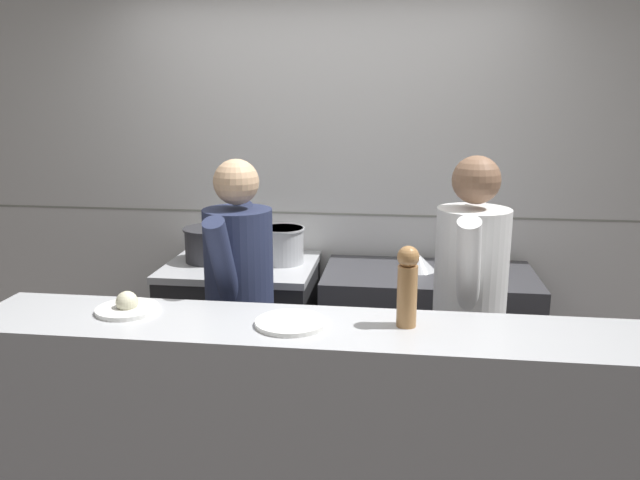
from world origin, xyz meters
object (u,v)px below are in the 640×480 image
(plated_dish_appetiser, at_px, (291,323))
(mixing_bowl_steel, at_px, (418,262))
(oven_range, at_px, (243,335))
(chef_head_cook, at_px, (240,307))
(sauce_pot, at_px, (283,244))
(pepper_mill, at_px, (407,285))
(chef_sous, at_px, (469,312))
(plated_dish_main, at_px, (127,307))
(stock_pot, at_px, (211,243))

(plated_dish_appetiser, bearing_deg, mixing_bowl_steel, 68.90)
(oven_range, relative_size, chef_head_cook, 0.57)
(chef_head_cook, bearing_deg, sauce_pot, 88.79)
(oven_range, relative_size, plated_dish_appetiser, 3.35)
(pepper_mill, distance_m, chef_sous, 0.70)
(mixing_bowl_steel, bearing_deg, sauce_pot, 179.90)
(oven_range, height_order, plated_dish_appetiser, plated_dish_appetiser)
(chef_head_cook, bearing_deg, oven_range, 108.26)
(oven_range, xyz_separation_m, mixing_bowl_steel, (1.04, 0.04, 0.49))
(plated_dish_appetiser, bearing_deg, chef_head_cook, 121.53)
(chef_sous, bearing_deg, oven_range, 161.86)
(oven_range, bearing_deg, chef_sous, -28.06)
(oven_range, distance_m, mixing_bowl_steel, 1.15)
(sauce_pot, bearing_deg, plated_dish_main, -107.54)
(plated_dish_main, bearing_deg, mixing_bowl_steel, 46.57)
(mixing_bowl_steel, distance_m, chef_head_cook, 1.14)
(chef_head_cook, xyz_separation_m, chef_sous, (1.08, 0.03, 0.01))
(sauce_pot, height_order, mixing_bowl_steel, sauce_pot)
(pepper_mill, distance_m, chef_head_cook, 0.99)
(oven_range, distance_m, chef_sous, 1.49)
(oven_range, distance_m, sauce_pot, 0.62)
(oven_range, height_order, chef_head_cook, chef_head_cook)
(pepper_mill, height_order, chef_sous, chef_sous)
(stock_pot, xyz_separation_m, mixing_bowl_steel, (1.23, 0.01, -0.07))
(plated_dish_main, distance_m, plated_dish_appetiser, 0.68)
(stock_pot, distance_m, chef_sous, 1.61)
(mixing_bowl_steel, bearing_deg, oven_range, -177.87)
(sauce_pot, bearing_deg, pepper_mill, -60.54)
(oven_range, height_order, sauce_pot, sauce_pot)
(plated_dish_main, height_order, chef_sous, chef_sous)
(oven_range, bearing_deg, plated_dish_appetiser, -67.49)
(plated_dish_main, distance_m, chef_sous, 1.52)
(plated_dish_main, bearing_deg, pepper_mill, -0.71)
(mixing_bowl_steel, bearing_deg, stock_pot, -179.70)
(plated_dish_main, xyz_separation_m, pepper_mill, (1.11, -0.01, 0.14))
(plated_dish_main, height_order, chef_head_cook, chef_head_cook)
(stock_pot, distance_m, plated_dish_appetiser, 1.49)
(mixing_bowl_steel, bearing_deg, plated_dish_appetiser, -111.10)
(sauce_pot, distance_m, pepper_mill, 1.47)
(stock_pot, xyz_separation_m, pepper_mill, (1.15, -1.26, 0.18))
(chef_head_cook, bearing_deg, pepper_mill, -29.65)
(mixing_bowl_steel, bearing_deg, plated_dish_main, -133.43)
(chef_head_cook, distance_m, chef_sous, 1.08)
(stock_pot, relative_size, pepper_mill, 1.04)
(chef_sous, bearing_deg, mixing_bowl_steel, 117.22)
(stock_pot, bearing_deg, sauce_pot, 1.02)
(stock_pot, distance_m, mixing_bowl_steel, 1.23)
(plated_dish_appetiser, xyz_separation_m, pepper_mill, (0.43, 0.05, 0.15))
(mixing_bowl_steel, relative_size, plated_dish_appetiser, 0.77)
(oven_range, xyz_separation_m, plated_dish_appetiser, (0.53, -1.28, 0.59))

